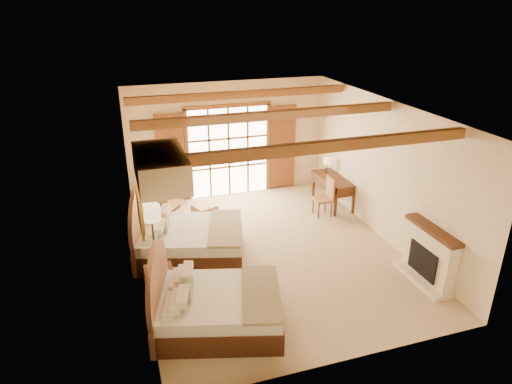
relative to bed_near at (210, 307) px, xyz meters
name	(u,v)px	position (x,y,z in m)	size (l,w,h in m)	color
floor	(269,251)	(1.80, 2.09, -0.42)	(7.00, 7.00, 0.00)	tan
wall_back	(228,140)	(1.80, 5.59, 1.18)	(5.50, 5.50, 0.00)	beige
wall_left	(135,201)	(-0.95, 2.09, 1.18)	(7.00, 7.00, 0.00)	beige
wall_right	(385,171)	(4.55, 2.09, 1.18)	(7.00, 7.00, 0.00)	beige
ceiling	(271,109)	(1.80, 2.09, 2.78)	(7.00, 7.00, 0.00)	#BC8540
ceiling_beams	(271,115)	(1.80, 2.09, 2.66)	(5.39, 4.60, 0.18)	brown
french_doors	(229,152)	(1.80, 5.53, 0.83)	(3.95, 0.08, 2.60)	white
fireplace	(428,258)	(4.39, 0.09, 0.09)	(0.46, 1.40, 1.16)	beige
painting	(140,210)	(-0.91, 1.34, 1.33)	(0.06, 0.95, 0.75)	gold
canopy_valance	(160,167)	(-0.60, 0.09, 2.53)	(0.70, 1.40, 0.45)	#FAE3C4
bed_near	(210,307)	(0.00, 0.00, 0.00)	(2.51, 2.10, 1.39)	#442512
bed_far	(183,239)	(-0.04, 2.44, 0.02)	(2.66, 2.23, 1.46)	#442512
nightstand	(160,284)	(-0.70, 1.10, -0.11)	(0.51, 0.51, 0.61)	#442512
floor_lamp	(151,218)	(-0.70, 1.68, 0.98)	(0.35, 0.35, 1.65)	#382C1A
armchair	(164,197)	(-0.11, 5.09, -0.08)	(0.73, 0.75, 0.68)	#A38250
ottoman	(205,212)	(0.78, 4.15, -0.23)	(0.52, 0.52, 0.38)	#AF724B
desk	(333,190)	(4.27, 3.95, 0.00)	(0.72, 1.49, 0.78)	#442512
desk_chair	(323,204)	(3.75, 3.43, -0.11)	(0.46, 0.46, 1.01)	#A66638
desk_lamp	(327,162)	(4.28, 4.40, 0.66)	(0.20, 0.20, 0.40)	#382C1A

